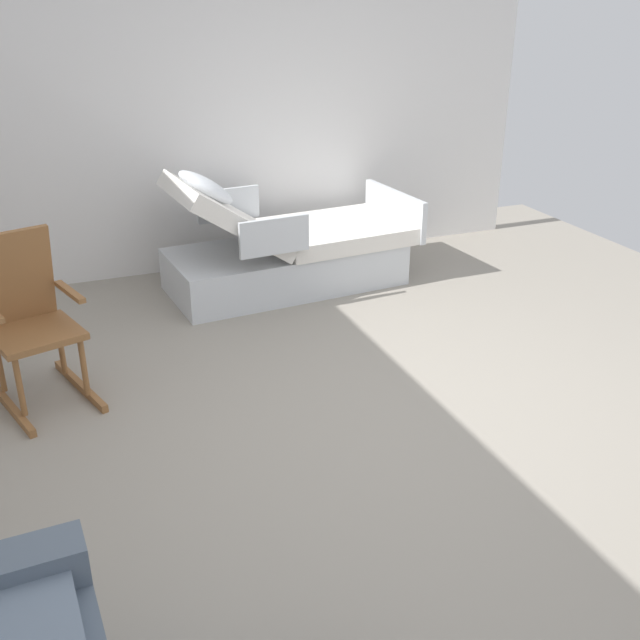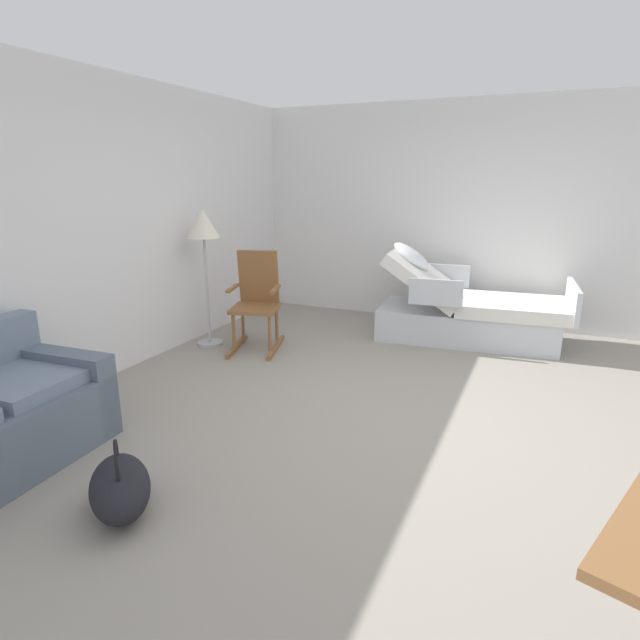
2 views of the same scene
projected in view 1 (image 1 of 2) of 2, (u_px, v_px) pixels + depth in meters
The scene contains 4 objects.
ground_plane at pixel (378, 414), 4.45m from camera, with size 7.29×7.29×0.00m, color gray.
side_wall at pixel (234, 113), 6.41m from camera, with size 0.10×5.57×2.70m, color white.
hospital_bed at pixel (286, 251), 6.24m from camera, with size 1.14×2.13×1.12m.
rocking_chair at pixel (30, 322), 4.45m from camera, with size 0.87×0.68×1.05m.
Camera 1 is at (-3.43, 1.73, 2.33)m, focal length 41.64 mm.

